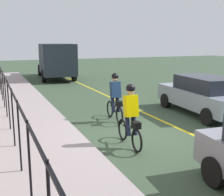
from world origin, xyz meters
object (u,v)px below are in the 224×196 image
(cyclist_lead, at_px, (115,97))
(patrol_sedan, at_px, (203,94))
(cyclist_follow, at_px, (131,116))
(box_truck_background, at_px, (56,59))

(cyclist_lead, bearing_deg, patrol_sedan, -93.28)
(cyclist_lead, xyz_separation_m, cyclist_follow, (-2.63, 0.69, 0.00))
(box_truck_background, bearing_deg, cyclist_lead, -177.36)
(cyclist_lead, height_order, patrol_sedan, cyclist_lead)
(patrol_sedan, distance_m, box_truck_background, 14.16)
(patrol_sedan, bearing_deg, cyclist_follow, 119.92)
(cyclist_follow, bearing_deg, box_truck_background, -1.08)
(cyclist_follow, xyz_separation_m, box_truck_background, (15.95, -1.39, 0.64))
(patrol_sedan, relative_size, box_truck_background, 0.65)
(box_truck_background, bearing_deg, cyclist_follow, -179.36)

